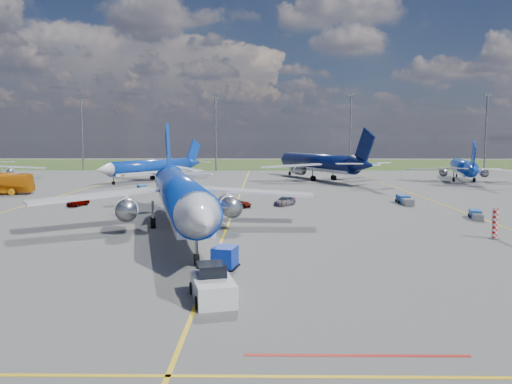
{
  "coord_description": "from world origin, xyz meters",
  "views": [
    {
      "loc": [
        3.8,
        -39.15,
        9.54
      ],
      "look_at": [
        3.16,
        12.44,
        4.0
      ],
      "focal_mm": 35.0,
      "sensor_mm": 36.0,
      "label": 1
    }
  ],
  "objects_px": {
    "pushback_tug": "(213,286)",
    "uld_container": "(225,257)",
    "service_car_a": "(78,202)",
    "bg_jet_nnw": "(153,181)",
    "warning_post": "(495,223)",
    "baggage_tug_e": "(405,200)",
    "bg_jet_n": "(317,179)",
    "service_car_c": "(285,201)",
    "baggage_tug_c": "(143,189)",
    "main_airliner": "(180,231)",
    "service_car_b": "(237,203)",
    "bg_jet_ne": "(462,181)",
    "baggage_tug_w": "(476,215)"
  },
  "relations": [
    {
      "from": "pushback_tug",
      "to": "uld_container",
      "type": "bearing_deg",
      "value": 74.2
    },
    {
      "from": "uld_container",
      "to": "service_car_a",
      "type": "height_order",
      "value": "uld_container"
    },
    {
      "from": "bg_jet_nnw",
      "to": "pushback_tug",
      "type": "height_order",
      "value": "bg_jet_nnw"
    },
    {
      "from": "warning_post",
      "to": "baggage_tug_e",
      "type": "relative_size",
      "value": 0.56
    },
    {
      "from": "bg_jet_nnw",
      "to": "uld_container",
      "type": "relative_size",
      "value": 17.6
    },
    {
      "from": "bg_jet_n",
      "to": "service_car_c",
      "type": "distance_m",
      "value": 46.53
    },
    {
      "from": "pushback_tug",
      "to": "baggage_tug_c",
      "type": "distance_m",
      "value": 63.45
    },
    {
      "from": "service_car_a",
      "to": "service_car_c",
      "type": "distance_m",
      "value": 29.43
    },
    {
      "from": "pushback_tug",
      "to": "main_airliner",
      "type": "bearing_deg",
      "value": 89.95
    },
    {
      "from": "service_car_b",
      "to": "bg_jet_n",
      "type": "bearing_deg",
      "value": -5.42
    },
    {
      "from": "bg_jet_ne",
      "to": "pushback_tug",
      "type": "xyz_separation_m",
      "value": [
        -48.3,
        -84.03,
        0.83
      ]
    },
    {
      "from": "bg_jet_n",
      "to": "service_car_a",
      "type": "distance_m",
      "value": 60.95
    },
    {
      "from": "main_airliner",
      "to": "service_car_c",
      "type": "distance_m",
      "value": 23.62
    },
    {
      "from": "baggage_tug_w",
      "to": "uld_container",
      "type": "bearing_deg",
      "value": -125.73
    },
    {
      "from": "service_car_b",
      "to": "baggage_tug_w",
      "type": "distance_m",
      "value": 30.6
    },
    {
      "from": "bg_jet_ne",
      "to": "baggage_tug_e",
      "type": "relative_size",
      "value": 6.44
    },
    {
      "from": "bg_jet_nnw",
      "to": "service_car_c",
      "type": "height_order",
      "value": "bg_jet_nnw"
    },
    {
      "from": "uld_container",
      "to": "bg_jet_n",
      "type": "bearing_deg",
      "value": 91.98
    },
    {
      "from": "bg_jet_nnw",
      "to": "baggage_tug_e",
      "type": "xyz_separation_m",
      "value": [
        45.78,
        -39.97,
        0.56
      ]
    },
    {
      "from": "baggage_tug_c",
      "to": "baggage_tug_e",
      "type": "height_order",
      "value": "baggage_tug_e"
    },
    {
      "from": "baggage_tug_w",
      "to": "baggage_tug_e",
      "type": "distance_m",
      "value": 14.28
    },
    {
      "from": "service_car_a",
      "to": "baggage_tug_e",
      "type": "bearing_deg",
      "value": 18.29
    },
    {
      "from": "bg_jet_nnw",
      "to": "service_car_a",
      "type": "height_order",
      "value": "bg_jet_nnw"
    },
    {
      "from": "bg_jet_n",
      "to": "bg_jet_ne",
      "type": "bearing_deg",
      "value": 150.3
    },
    {
      "from": "uld_container",
      "to": "service_car_b",
      "type": "relative_size",
      "value": 0.48
    },
    {
      "from": "baggage_tug_e",
      "to": "baggage_tug_c",
      "type": "bearing_deg",
      "value": 159.89
    },
    {
      "from": "bg_jet_nnw",
      "to": "service_car_a",
      "type": "distance_m",
      "value": 42.79
    },
    {
      "from": "uld_container",
      "to": "service_car_c",
      "type": "xyz_separation_m",
      "value": [
        6.03,
        34.95,
        -0.17
      ]
    },
    {
      "from": "bg_jet_ne",
      "to": "main_airliner",
      "type": "height_order",
      "value": "main_airliner"
    },
    {
      "from": "warning_post",
      "to": "uld_container",
      "type": "bearing_deg",
      "value": -156.17
    },
    {
      "from": "main_airliner",
      "to": "bg_jet_ne",
      "type": "bearing_deg",
      "value": 34.99
    },
    {
      "from": "service_car_a",
      "to": "baggage_tug_c",
      "type": "height_order",
      "value": "service_car_a"
    },
    {
      "from": "main_airliner",
      "to": "baggage_tug_c",
      "type": "relative_size",
      "value": 8.41
    },
    {
      "from": "bg_jet_n",
      "to": "uld_container",
      "type": "bearing_deg",
      "value": 55.8
    },
    {
      "from": "service_car_b",
      "to": "uld_container",
      "type": "bearing_deg",
      "value": -165.12
    },
    {
      "from": "baggage_tug_w",
      "to": "warning_post",
      "type": "bearing_deg",
      "value": -90.44
    },
    {
      "from": "service_car_a",
      "to": "warning_post",
      "type": "bearing_deg",
      "value": -10.24
    },
    {
      "from": "pushback_tug",
      "to": "service_car_c",
      "type": "relative_size",
      "value": 1.43
    },
    {
      "from": "bg_jet_ne",
      "to": "service_car_a",
      "type": "distance_m",
      "value": 83.45
    },
    {
      "from": "bg_jet_nnw",
      "to": "baggage_tug_e",
      "type": "distance_m",
      "value": 60.78
    },
    {
      "from": "service_car_a",
      "to": "baggage_tug_e",
      "type": "distance_m",
      "value": 47.08
    },
    {
      "from": "warning_post",
      "to": "bg_jet_ne",
      "type": "xyz_separation_m",
      "value": [
        23.14,
        65.74,
        -1.5
      ]
    },
    {
      "from": "baggage_tug_w",
      "to": "bg_jet_nnw",
      "type": "bearing_deg",
      "value": 148.54
    },
    {
      "from": "warning_post",
      "to": "baggage_tug_w",
      "type": "distance_m",
      "value": 12.47
    },
    {
      "from": "uld_container",
      "to": "service_car_c",
      "type": "bearing_deg",
      "value": 93.21
    },
    {
      "from": "service_car_c",
      "to": "pushback_tug",
      "type": "bearing_deg",
      "value": -66.54
    },
    {
      "from": "service_car_b",
      "to": "baggage_tug_e",
      "type": "distance_m",
      "value": 24.71
    },
    {
      "from": "service_car_a",
      "to": "service_car_b",
      "type": "distance_m",
      "value": 22.63
    },
    {
      "from": "baggage_tug_c",
      "to": "service_car_c",
      "type": "bearing_deg",
      "value": -61.16
    },
    {
      "from": "service_car_a",
      "to": "baggage_tug_e",
      "type": "relative_size",
      "value": 0.72
    }
  ]
}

